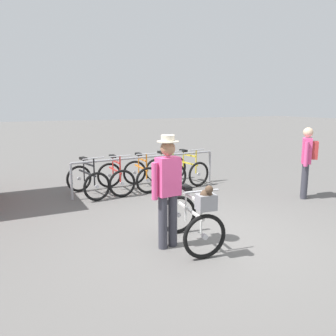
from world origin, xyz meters
TOP-DOWN VIEW (x-y plane):
  - ground_plane at (0.00, 0.00)m, footprint 80.00×80.00m
  - bike_rack_rail at (0.33, 3.43)m, footprint 3.90×0.31m
  - racked_bike_black at (-1.18, 3.51)m, footprint 0.86×1.22m
  - racked_bike_red at (-0.48, 3.55)m, footprint 0.67×1.10m
  - racked_bike_orange at (0.21, 3.60)m, footprint 0.68×1.11m
  - racked_bike_lime at (0.91, 3.64)m, footprint 0.78×1.16m
  - racked_bike_yellow at (1.61, 3.69)m, footprint 0.80×1.16m
  - featured_bicycle at (-0.41, -0.16)m, footprint 0.77×1.24m
  - person_with_featured_bike at (-0.74, 0.05)m, footprint 0.52×0.32m
  - pedestrian_with_backpack at (3.34, 1.14)m, footprint 0.47×0.47m

SIDE VIEW (x-z plane):
  - ground_plane at x=0.00m, z-range 0.00..0.00m
  - racked_bike_orange at x=0.21m, z-range -0.12..0.85m
  - racked_bike_black at x=-1.18m, z-range -0.12..0.86m
  - racked_bike_red at x=-0.48m, z-range -0.12..0.85m
  - racked_bike_lime at x=0.91m, z-range -0.12..0.85m
  - racked_bike_yellow at x=1.61m, z-range -0.12..0.85m
  - featured_bicycle at x=-0.41m, z-range -0.06..1.03m
  - bike_rack_rail at x=0.33m, z-range 0.25..1.12m
  - pedestrian_with_backpack at x=3.34m, z-range 0.12..1.76m
  - person_with_featured_bike at x=-0.74m, z-range 0.09..1.81m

